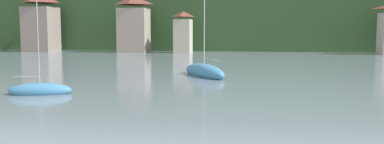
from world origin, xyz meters
TOP-DOWN VIEW (x-y plane):
  - wooded_hillside at (-16.92, 133.18)m, footprint 352.00×54.98m
  - shore_building_west at (-39.26, 96.13)m, footprint 6.06×6.00m
  - shore_building_westcentral at (-19.63, 95.69)m, footprint 5.80×5.07m
  - shore_building_central at (-9.81, 95.38)m, footprint 3.27×4.43m
  - sailboat_mid_3 at (-10.87, 43.72)m, footprint 4.38×2.49m
  - sailboat_far_5 at (-1.18, 56.28)m, footprint 5.57×7.40m

SIDE VIEW (x-z plane):
  - sailboat_mid_3 at x=-10.87m, z-range -3.03..3.52m
  - sailboat_far_5 at x=-1.18m, z-range -3.82..4.56m
  - shore_building_central at x=-9.81m, z-range -0.11..7.80m
  - shore_building_westcentral at x=-19.63m, z-range -0.16..10.78m
  - shore_building_west at x=-39.26m, z-range -0.18..11.63m
  - wooded_hillside at x=-16.92m, z-range -15.04..29.85m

